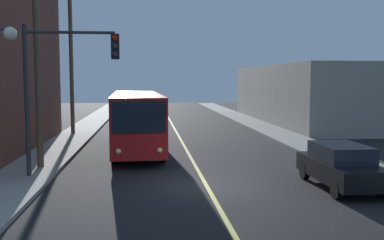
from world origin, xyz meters
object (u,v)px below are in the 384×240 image
(city_bus, at_px, (137,118))
(fire_hydrant, at_px, (338,151))
(parked_car_black, at_px, (341,165))
(utility_pole_near, at_px, (36,26))
(traffic_signal_left_corner, at_px, (66,72))
(utility_pole_mid, at_px, (71,41))

(city_bus, bearing_deg, fire_hydrant, -27.63)
(city_bus, relative_size, parked_car_black, 2.77)
(utility_pole_near, height_order, fire_hydrant, utility_pole_near)
(traffic_signal_left_corner, xyz_separation_m, fire_hydrant, (12.26, 2.03, -3.72))
(traffic_signal_left_corner, bearing_deg, parked_car_black, -14.31)
(utility_pole_near, xyz_separation_m, fire_hydrant, (13.76, 0.24, -5.71))
(utility_pole_mid, bearing_deg, traffic_signal_left_corner, -81.52)
(parked_car_black, distance_m, traffic_signal_left_corner, 11.17)
(traffic_signal_left_corner, bearing_deg, utility_pole_mid, 98.48)
(utility_pole_mid, relative_size, traffic_signal_left_corner, 1.99)
(parked_car_black, xyz_separation_m, utility_pole_mid, (-12.39, 16.70, 5.82))
(utility_pole_near, distance_m, utility_pole_mid, 12.31)
(parked_car_black, xyz_separation_m, fire_hydrant, (1.97, 4.65, -0.26))
(parked_car_black, bearing_deg, fire_hydrant, 67.07)
(utility_pole_mid, bearing_deg, fire_hydrant, -40.00)
(parked_car_black, bearing_deg, utility_pole_near, 159.47)
(utility_pole_near, bearing_deg, fire_hydrant, 1.00)
(city_bus, xyz_separation_m, fire_hydrant, (9.66, -5.05, -1.23))
(city_bus, bearing_deg, utility_pole_near, -127.79)
(utility_pole_near, height_order, utility_pole_mid, utility_pole_mid)
(utility_pole_near, relative_size, traffic_signal_left_corner, 1.87)
(utility_pole_near, relative_size, utility_pole_mid, 0.94)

